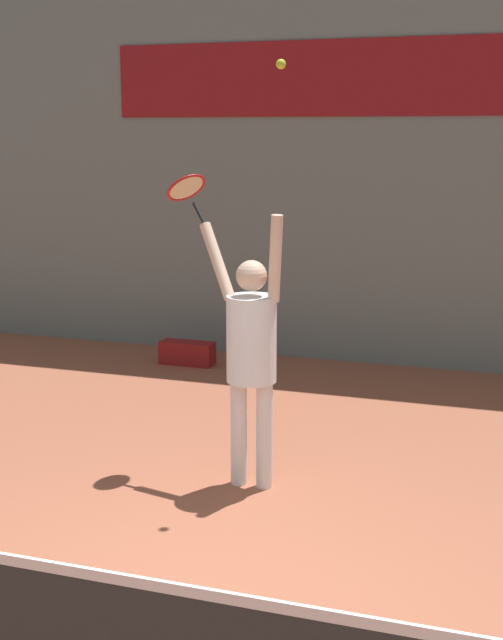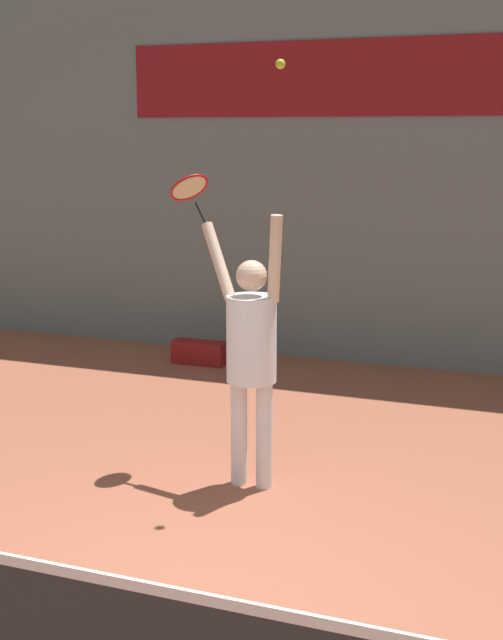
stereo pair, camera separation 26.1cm
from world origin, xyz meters
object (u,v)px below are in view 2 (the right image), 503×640
(tennis_racket, at_px, (190,190))
(tennis_ball, at_px, (280,64))
(tennis_player, at_px, (251,346))
(equipment_bag, at_px, (200,352))

(tennis_racket, height_order, tennis_ball, tennis_ball)
(tennis_racket, bearing_deg, tennis_player, -28.40)
(tennis_player, xyz_separation_m, equipment_bag, (-1.93, 3.31, -1.00))
(tennis_racket, height_order, equipment_bag, tennis_racket)
(tennis_racket, relative_size, tennis_ball, 6.00)
(tennis_player, bearing_deg, tennis_ball, -5.60)
(tennis_player, distance_m, tennis_racket, 1.39)
(tennis_racket, bearing_deg, tennis_ball, -23.09)
(tennis_ball, relative_size, equipment_bag, 0.11)
(tennis_racket, xyz_separation_m, equipment_bag, (-1.27, 2.94, -2.17))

